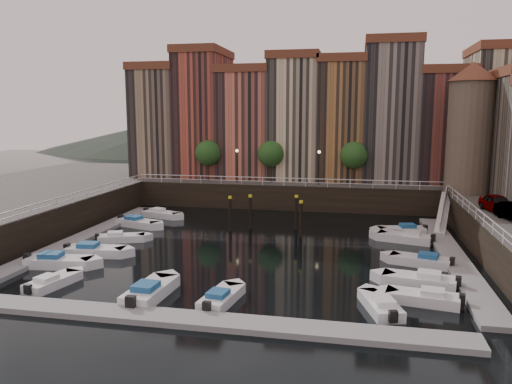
% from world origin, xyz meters
% --- Properties ---
extents(ground, '(200.00, 200.00, 0.00)m').
position_xyz_m(ground, '(0.00, 0.00, 0.00)').
color(ground, black).
rests_on(ground, ground).
extents(quay_far, '(80.00, 20.00, 3.00)m').
position_xyz_m(quay_far, '(0.00, 26.00, 1.50)').
color(quay_far, black).
rests_on(quay_far, ground).
extents(dock_left, '(2.00, 28.00, 0.35)m').
position_xyz_m(dock_left, '(-16.20, -1.00, 0.17)').
color(dock_left, gray).
rests_on(dock_left, ground).
extents(dock_right, '(2.00, 28.00, 0.35)m').
position_xyz_m(dock_right, '(16.20, -1.00, 0.17)').
color(dock_right, gray).
rests_on(dock_right, ground).
extents(dock_near, '(30.00, 2.00, 0.35)m').
position_xyz_m(dock_near, '(0.00, -17.00, 0.17)').
color(dock_near, gray).
rests_on(dock_near, ground).
extents(mountains, '(145.00, 100.00, 18.00)m').
position_xyz_m(mountains, '(1.72, 110.00, 7.92)').
color(mountains, '#2D382D').
rests_on(mountains, ground).
extents(far_terrace, '(48.70, 10.30, 17.50)m').
position_xyz_m(far_terrace, '(3.31, 23.50, 10.95)').
color(far_terrace, '#91755C').
rests_on(far_terrace, quay_far).
extents(corner_tower, '(5.20, 5.20, 13.80)m').
position_xyz_m(corner_tower, '(20.00, 14.50, 10.19)').
color(corner_tower, '#6B5B4C').
rests_on(corner_tower, quay_right).
extents(promenade_trees, '(21.20, 3.20, 5.20)m').
position_xyz_m(promenade_trees, '(-1.33, 18.20, 6.58)').
color(promenade_trees, black).
rests_on(promenade_trees, quay_far).
extents(street_lamps, '(10.36, 0.36, 4.18)m').
position_xyz_m(street_lamps, '(-1.00, 17.20, 5.90)').
color(street_lamps, black).
rests_on(street_lamps, quay_far).
extents(railings, '(36.08, 34.04, 0.52)m').
position_xyz_m(railings, '(0.00, 4.88, 3.79)').
color(railings, white).
rests_on(railings, ground).
extents(gangway, '(2.78, 8.32, 3.73)m').
position_xyz_m(gangway, '(17.10, 10.00, 1.92)').
color(gangway, white).
rests_on(gangway, ground).
extents(mooring_pilings, '(7.48, 3.38, 3.78)m').
position_xyz_m(mooring_pilings, '(0.12, 5.30, 1.65)').
color(mooring_pilings, black).
rests_on(mooring_pilings, ground).
extents(boat_left_0, '(5.31, 2.49, 1.19)m').
position_xyz_m(boat_left_0, '(-13.51, -9.28, 0.40)').
color(boat_left_0, white).
rests_on(boat_left_0, ground).
extents(boat_left_1, '(5.13, 2.32, 1.16)m').
position_xyz_m(boat_left_1, '(-12.36, -5.95, 0.39)').
color(boat_left_1, white).
rests_on(boat_left_1, ground).
extents(boat_left_2, '(4.39, 2.96, 0.99)m').
position_xyz_m(boat_left_2, '(-12.41, -1.32, 0.33)').
color(boat_left_2, white).
rests_on(boat_left_2, ground).
extents(boat_left_3, '(5.16, 3.19, 1.16)m').
position_xyz_m(boat_left_3, '(-13.49, 4.67, 0.39)').
color(boat_left_3, white).
rests_on(boat_left_3, ground).
extents(boat_left_4, '(4.75, 2.85, 1.06)m').
position_xyz_m(boat_left_4, '(-12.91, 9.50, 0.36)').
color(boat_left_4, white).
rests_on(boat_left_4, ground).
extents(boat_right_0, '(4.68, 2.37, 1.05)m').
position_xyz_m(boat_right_0, '(12.73, -11.45, 0.35)').
color(boat_right_0, white).
rests_on(boat_right_0, ground).
extents(boat_right_1, '(5.14, 2.67, 1.15)m').
position_xyz_m(boat_right_1, '(12.89, -8.24, 0.39)').
color(boat_right_1, white).
rests_on(boat_right_1, ground).
extents(boat_right_2, '(4.81, 2.83, 1.08)m').
position_xyz_m(boat_right_2, '(13.51, -3.35, 0.36)').
color(boat_right_2, white).
rests_on(boat_right_2, ground).
extents(boat_right_3, '(5.12, 3.06, 1.15)m').
position_xyz_m(boat_right_3, '(12.99, 3.72, 0.39)').
color(boat_right_3, white).
rests_on(boat_right_3, ground).
extents(boat_right_4, '(4.82, 2.58, 1.08)m').
position_xyz_m(boat_right_4, '(12.93, 6.71, 0.36)').
color(boat_right_4, white).
rests_on(boat_right_4, ground).
extents(boat_near_0, '(2.32, 4.36, 0.98)m').
position_xyz_m(boat_near_0, '(-11.34, -13.34, 0.33)').
color(boat_near_0, white).
rests_on(boat_near_0, ground).
extents(boat_near_1, '(2.14, 5.31, 1.21)m').
position_xyz_m(boat_near_1, '(-4.10, -13.88, 0.41)').
color(boat_near_1, white).
rests_on(boat_near_1, ground).
extents(boat_near_2, '(2.15, 4.48, 1.01)m').
position_xyz_m(boat_near_2, '(0.54, -13.87, 0.34)').
color(boat_near_2, white).
rests_on(boat_near_2, ground).
extents(boat_near_3, '(2.69, 4.53, 1.02)m').
position_xyz_m(boat_near_3, '(10.09, -13.15, 0.34)').
color(boat_near_3, white).
rests_on(boat_near_3, ground).
extents(car_a, '(2.56, 4.68, 1.51)m').
position_xyz_m(car_a, '(20.40, 3.54, 3.76)').
color(car_a, gray).
rests_on(car_a, quay_right).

